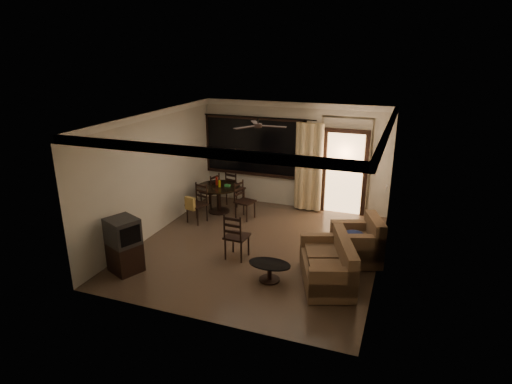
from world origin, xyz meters
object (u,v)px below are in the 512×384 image
at_px(side_chair, 237,244).
at_px(coffee_table, 270,269).
at_px(dining_chair_west, 210,197).
at_px(dining_chair_north, 235,195).
at_px(dining_table, 219,191).
at_px(dining_chair_east, 245,208).
at_px(dining_chair_south, 197,210).
at_px(armchair, 359,244).
at_px(tv_cabinet, 124,245).
at_px(sofa, 330,266).

bearing_deg(side_chair, coffee_table, 148.93).
bearing_deg(dining_chair_west, dining_chair_north, 142.31).
xyz_separation_m(dining_table, dining_chair_west, (-0.35, 0.21, -0.27)).
distance_m(dining_chair_east, dining_chair_north, 1.04).
bearing_deg(side_chair, dining_chair_south, -37.41).
bearing_deg(dining_chair_north, dining_chair_south, 88.75).
distance_m(dining_chair_north, armchair, 4.20).
bearing_deg(dining_chair_south, tv_cabinet, -78.85).
relative_size(dining_table, armchair, 0.96).
relative_size(dining_chair_east, dining_chair_north, 1.00).
xyz_separation_m(dining_table, dining_chair_south, (-0.21, -0.83, -0.25)).
xyz_separation_m(tv_cabinet, side_chair, (1.80, 1.24, -0.25)).
relative_size(dining_chair_south, side_chair, 0.96).
height_order(dining_chair_west, dining_chair_south, same).
bearing_deg(dining_chair_north, dining_chair_west, 52.31).
xyz_separation_m(dining_table, armchair, (3.79, -1.53, -0.18)).
xyz_separation_m(dining_table, sofa, (3.41, -2.55, -0.22)).
xyz_separation_m(dining_chair_south, tv_cabinet, (-0.14, -2.65, 0.24)).
distance_m(tv_cabinet, coffee_table, 2.80).
relative_size(dining_chair_south, coffee_table, 1.20).
relative_size(dining_chair_west, dining_chair_south, 1.00).
bearing_deg(armchair, tv_cabinet, -174.68).
distance_m(dining_table, dining_chair_east, 0.88).
xyz_separation_m(dining_chair_south, sofa, (3.62, -1.72, 0.03)).
xyz_separation_m(dining_chair_south, dining_chair_north, (0.41, 1.46, -0.02)).
bearing_deg(coffee_table, sofa, 16.63).
height_order(dining_table, dining_chair_east, dining_chair_east).
bearing_deg(dining_chair_south, coffee_table, -24.08).
xyz_separation_m(sofa, armchair, (0.38, 1.02, 0.05)).
bearing_deg(dining_chair_east, dining_table, 89.91).
bearing_deg(side_chair, armchair, -159.99).
distance_m(dining_table, armchair, 4.09).
relative_size(armchair, side_chair, 1.17).
bearing_deg(dining_chair_west, tv_cabinet, 14.11).
bearing_deg(side_chair, dining_chair_east, -69.63).
height_order(tv_cabinet, sofa, tv_cabinet).
bearing_deg(tv_cabinet, dining_chair_west, 113.25).
height_order(dining_chair_west, dining_chair_east, same).
height_order(dining_table, dining_chair_north, dining_chair_north).
height_order(dining_chair_south, dining_chair_north, same).
height_order(dining_chair_north, side_chair, side_chair).
bearing_deg(armchair, dining_chair_north, 129.21).
bearing_deg(dining_chair_west, coffee_table, 55.66).
bearing_deg(dining_chair_west, dining_table, 73.69).
distance_m(dining_chair_east, dining_chair_south, 1.20).
bearing_deg(coffee_table, dining_chair_north, 121.81).
distance_m(tv_cabinet, sofa, 3.89).
relative_size(dining_table, tv_cabinet, 1.04).
xyz_separation_m(dining_chair_east, armchair, (2.99, -1.32, 0.10)).
bearing_deg(armchair, dining_chair_south, 150.24).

